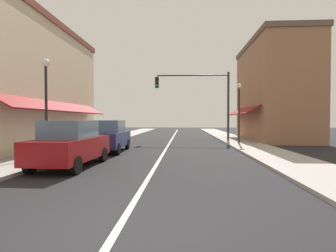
{
  "coord_description": "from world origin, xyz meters",
  "views": [
    {
      "loc": [
        1.08,
        -3.87,
        1.8
      ],
      "look_at": [
        0.01,
        14.36,
        1.37
      ],
      "focal_mm": 28.33,
      "sensor_mm": 36.0,
      "label": 1
    }
  ],
  "objects_px": {
    "parked_car_second_left": "(109,136)",
    "traffic_signal_mast_arm": "(202,93)",
    "street_lamp_right_mid": "(239,103)",
    "street_lamp_left_near": "(46,91)",
    "parked_car_nearest_left": "(71,144)"
  },
  "relations": [
    {
      "from": "parked_car_second_left",
      "to": "street_lamp_right_mid",
      "type": "bearing_deg",
      "value": 27.61
    },
    {
      "from": "parked_car_second_left",
      "to": "street_lamp_left_near",
      "type": "xyz_separation_m",
      "value": [
        -2.07,
        -2.88,
        2.23
      ]
    },
    {
      "from": "traffic_signal_mast_arm",
      "to": "street_lamp_right_mid",
      "type": "bearing_deg",
      "value": -52.26
    },
    {
      "from": "street_lamp_left_near",
      "to": "traffic_signal_mast_arm",
      "type": "bearing_deg",
      "value": 53.44
    },
    {
      "from": "parked_car_second_left",
      "to": "street_lamp_right_mid",
      "type": "xyz_separation_m",
      "value": [
        8.14,
        4.56,
        2.11
      ]
    },
    {
      "from": "parked_car_nearest_left",
      "to": "parked_car_second_left",
      "type": "distance_m",
      "value": 4.83
    },
    {
      "from": "street_lamp_right_mid",
      "to": "parked_car_second_left",
      "type": "bearing_deg",
      "value": -150.77
    },
    {
      "from": "traffic_signal_mast_arm",
      "to": "parked_car_second_left",
      "type": "bearing_deg",
      "value": -126.86
    },
    {
      "from": "parked_car_second_left",
      "to": "street_lamp_left_near",
      "type": "bearing_deg",
      "value": -127.4
    },
    {
      "from": "street_lamp_left_near",
      "to": "street_lamp_right_mid",
      "type": "height_order",
      "value": "street_lamp_left_near"
    },
    {
      "from": "street_lamp_left_near",
      "to": "street_lamp_right_mid",
      "type": "bearing_deg",
      "value": 36.04
    },
    {
      "from": "traffic_signal_mast_arm",
      "to": "street_lamp_left_near",
      "type": "xyz_separation_m",
      "value": [
        -7.81,
        -10.54,
        -0.91
      ]
    },
    {
      "from": "parked_car_nearest_left",
      "to": "parked_car_second_left",
      "type": "height_order",
      "value": "same"
    },
    {
      "from": "parked_car_second_left",
      "to": "traffic_signal_mast_arm",
      "type": "distance_m",
      "value": 10.07
    },
    {
      "from": "parked_car_nearest_left",
      "to": "street_lamp_right_mid",
      "type": "xyz_separation_m",
      "value": [
        8.23,
        9.38,
        2.11
      ]
    }
  ]
}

